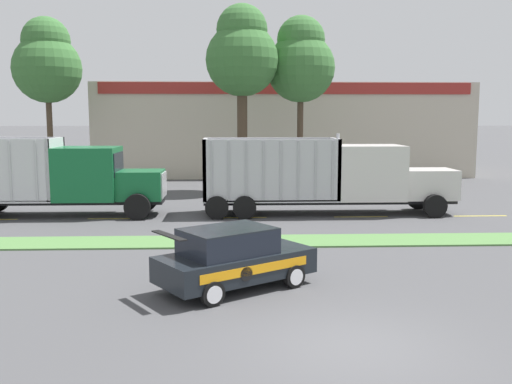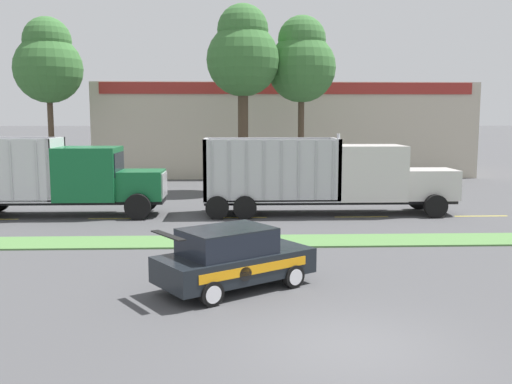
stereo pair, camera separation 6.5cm
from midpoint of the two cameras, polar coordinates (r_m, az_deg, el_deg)
ground_plane at (r=11.50m, az=9.84°, el=-14.99°), size 600.00×600.00×0.00m
grass_verge at (r=20.33m, az=4.35°, el=-4.90°), size 120.00×1.95×0.06m
centre_line_3 at (r=25.61m, az=-13.75°, el=-2.59°), size 2.40×0.14×0.01m
centre_line_4 at (r=25.09m, az=-1.57°, el=-2.58°), size 2.40×0.14×0.01m
centre_line_5 at (r=25.72m, az=10.56°, el=-2.45°), size 2.40×0.14×0.01m
centre_line_6 at (r=27.42m, az=21.65°, el=-2.25°), size 2.40×0.14×0.01m
dump_truck_mid at (r=26.87m, az=-19.16°, el=1.16°), size 11.18×2.67×3.49m
dump_truck_trail at (r=26.26m, az=9.42°, el=1.37°), size 11.46×2.67×3.69m
rally_car at (r=14.65m, az=-2.22°, el=-6.59°), size 4.31×3.71×1.64m
store_building_backdrop at (r=46.65m, az=2.50°, el=6.29°), size 27.64×12.10×6.87m
tree_behind_left at (r=33.87m, az=-1.27°, el=13.62°), size 4.22×4.22×10.86m
tree_behind_centre at (r=39.42m, az=-20.04°, el=12.09°), size 4.33×4.33×10.70m
tree_behind_right at (r=35.29m, az=4.64°, el=12.87°), size 4.13×4.13×10.44m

